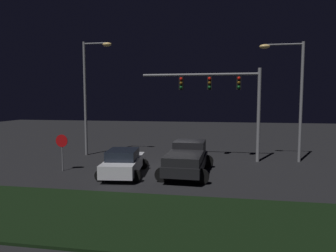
{
  "coord_description": "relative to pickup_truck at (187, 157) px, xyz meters",
  "views": [
    {
      "loc": [
        2.52,
        -18.34,
        4.33
      ],
      "look_at": [
        -0.88,
        1.61,
        2.55
      ],
      "focal_mm": 31.97,
      "sensor_mm": 36.0,
      "label": 1
    }
  ],
  "objects": [
    {
      "name": "grass_median",
      "position": [
        -0.74,
        -7.02,
        -0.95
      ],
      "size": [
        25.49,
        5.23,
        0.1
      ],
      "primitive_type": "cube",
      "color": "black",
      "rests_on": "ground_plane"
    },
    {
      "name": "street_lamp_left",
      "position": [
        -8.03,
        4.58,
        4.42
      ],
      "size": [
        2.31,
        0.44,
        8.73
      ],
      "color": "slate",
      "rests_on": "ground_plane"
    },
    {
      "name": "pickup_truck",
      "position": [
        0.0,
        0.0,
        0.0
      ],
      "size": [
        3.0,
        5.47,
        1.8
      ],
      "rotation": [
        0.0,
        0.0,
        1.54
      ],
      "color": "black",
      "rests_on": "ground_plane"
    },
    {
      "name": "street_lamp_right",
      "position": [
        6.74,
        4.55,
        4.22
      ],
      "size": [
        2.97,
        0.44,
        8.24
      ],
      "color": "slate",
      "rests_on": "ground_plane"
    },
    {
      "name": "car_sedan",
      "position": [
        -3.58,
        -1.0,
        -0.26
      ],
      "size": [
        2.79,
        4.57,
        1.51
      ],
      "rotation": [
        0.0,
        0.0,
        1.68
      ],
      "color": "silver",
      "rests_on": "ground_plane"
    },
    {
      "name": "stop_sign",
      "position": [
        -7.58,
        -0.65,
        0.56
      ],
      "size": [
        0.76,
        0.08,
        2.23
      ],
      "color": "slate",
      "rests_on": "ground_plane"
    },
    {
      "name": "ground_plane",
      "position": [
        -0.74,
        1.09,
        -1.0
      ],
      "size": [
        80.0,
        80.0,
        0.0
      ],
      "primitive_type": "plane",
      "color": "black"
    },
    {
      "name": "traffic_signal_gantry",
      "position": [
        2.06,
        4.16,
        3.9
      ],
      "size": [
        8.32,
        0.56,
        6.5
      ],
      "color": "slate",
      "rests_on": "ground_plane"
    }
  ]
}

